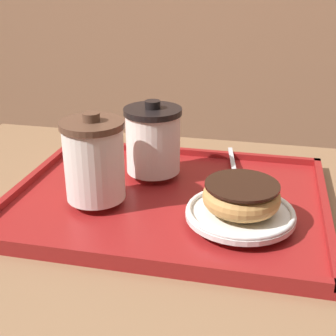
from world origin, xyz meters
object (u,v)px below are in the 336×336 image
coffee_cup_front (94,160)px  donut_chocolate_glazed (241,196)px  spoon (234,170)px  coffee_cup_rear (153,139)px

coffee_cup_front → donut_chocolate_glazed: (0.23, -0.02, -0.03)m
coffee_cup_front → spoon: coffee_cup_front is taller
donut_chocolate_glazed → coffee_cup_front: bearing=176.1°
coffee_cup_front → donut_chocolate_glazed: size_ratio=1.23×
coffee_cup_front → coffee_cup_rear: (0.06, 0.12, -0.01)m
donut_chocolate_glazed → spoon: donut_chocolate_glazed is taller
donut_chocolate_glazed → spoon: bearing=98.2°
coffee_cup_rear → spoon: bearing=8.8°
coffee_cup_front → spoon: size_ratio=0.90×
donut_chocolate_glazed → spoon: (-0.02, 0.16, -0.03)m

